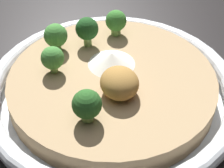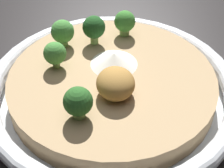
{
  "view_description": "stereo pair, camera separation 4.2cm",
  "coord_description": "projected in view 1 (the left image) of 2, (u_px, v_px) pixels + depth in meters",
  "views": [
    {
      "loc": [
        -0.31,
        0.08,
        0.3
      ],
      "look_at": [
        0.0,
        0.0,
        0.02
      ],
      "focal_mm": 55.0,
      "sensor_mm": 36.0,
      "label": 1
    },
    {
      "loc": [
        -0.31,
        0.04,
        0.3
      ],
      "look_at": [
        0.0,
        0.0,
        0.02
      ],
      "focal_mm": 55.0,
      "sensor_mm": 36.0,
      "label": 2
    }
  ],
  "objects": [
    {
      "name": "broccoli_back",
      "position": [
        53.0,
        58.0,
        0.41
      ],
      "size": [
        0.03,
        0.03,
        0.03
      ],
      "color": "#84A856",
      "rests_on": "risotto_bowl"
    },
    {
      "name": "risotto_bowl",
      "position": [
        112.0,
        86.0,
        0.43
      ],
      "size": [
        0.32,
        0.32,
        0.03
      ],
      "color": "silver",
      "rests_on": "ground_plane"
    },
    {
      "name": "broccoli_back_right",
      "position": [
        56.0,
        36.0,
        0.44
      ],
      "size": [
        0.03,
        0.03,
        0.04
      ],
      "color": "#668E47",
      "rests_on": "risotto_bowl"
    },
    {
      "name": "crispy_onion_garnish",
      "position": [
        121.0,
        83.0,
        0.38
      ],
      "size": [
        0.05,
        0.04,
        0.03
      ],
      "color": "#A37538",
      "rests_on": "risotto_bowl"
    },
    {
      "name": "ground_plane",
      "position": [
        112.0,
        96.0,
        0.44
      ],
      "size": [
        6.0,
        6.0,
        0.0
      ],
      "primitive_type": "plane",
      "color": "black"
    },
    {
      "name": "broccoli_front_right",
      "position": [
        116.0,
        22.0,
        0.47
      ],
      "size": [
        0.03,
        0.03,
        0.04
      ],
      "color": "#759E4C",
      "rests_on": "risotto_bowl"
    },
    {
      "name": "broccoli_right",
      "position": [
        87.0,
        29.0,
        0.45
      ],
      "size": [
        0.03,
        0.03,
        0.04
      ],
      "color": "#84A856",
      "rests_on": "risotto_bowl"
    },
    {
      "name": "cheese_sprinkle",
      "position": [
        112.0,
        59.0,
        0.42
      ],
      "size": [
        0.06,
        0.06,
        0.02
      ],
      "color": "white",
      "rests_on": "risotto_bowl"
    },
    {
      "name": "broccoli_left",
      "position": [
        87.0,
        105.0,
        0.35
      ],
      "size": [
        0.03,
        0.03,
        0.04
      ],
      "color": "#84A856",
      "rests_on": "risotto_bowl"
    }
  ]
}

